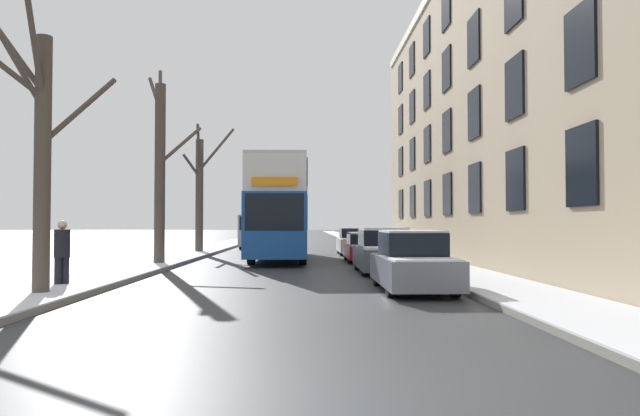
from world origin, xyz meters
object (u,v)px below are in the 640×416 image
object	(u,v)px
parked_car_0	(413,263)
pedestrian_left_sidewalk	(62,252)
parked_car_1	(384,252)
parked_car_2	(365,248)
double_decker_bus	(281,206)
bare_tree_left_0	(37,141)
bare_tree_left_1	(161,167)
bare_tree_left_2	(200,191)
oncoming_van	(256,230)
parked_car_3	(354,242)

from	to	relation	value
parked_car_0	pedestrian_left_sidewalk	xyz separation A→B (m)	(-8.94, 0.37, 0.28)
parked_car_1	parked_car_2	xyz separation A→B (m)	(0.00, 5.99, -0.10)
double_decker_bus	parked_car_2	xyz separation A→B (m)	(3.89, -1.35, -1.94)
bare_tree_left_0	pedestrian_left_sidewalk	size ratio (longest dim) A/B	4.23
bare_tree_left_1	parked_car_2	bearing A→B (deg)	18.17
bare_tree_left_1	bare_tree_left_2	xyz separation A→B (m)	(-0.18, 9.48, -0.43)
pedestrian_left_sidewalk	bare_tree_left_2	bearing A→B (deg)	-127.66
oncoming_van	parked_car_0	bearing A→B (deg)	-76.40
parked_car_1	bare_tree_left_0	bearing A→B (deg)	-142.32
oncoming_van	bare_tree_left_1	bearing A→B (deg)	-98.09
pedestrian_left_sidewalk	parked_car_2	bearing A→B (deg)	-166.06
bare_tree_left_0	oncoming_van	distance (m)	26.99
bare_tree_left_0	bare_tree_left_1	xyz separation A→B (m)	(0.24, 9.96, 0.42)
bare_tree_left_0	parked_car_1	bearing A→B (deg)	37.68
bare_tree_left_1	double_decker_bus	world-z (taller)	bare_tree_left_1
bare_tree_left_1	pedestrian_left_sidewalk	bearing A→B (deg)	-92.98
bare_tree_left_0	oncoming_van	size ratio (longest dim) A/B	1.38
parked_car_3	pedestrian_left_sidewalk	size ratio (longest dim) A/B	2.29
bare_tree_left_0	bare_tree_left_2	size ratio (longest dim) A/B	1.04
bare_tree_left_2	double_decker_bus	world-z (taller)	bare_tree_left_2
parked_car_2	parked_car_3	bearing A→B (deg)	90.00
bare_tree_left_2	oncoming_van	distance (m)	8.09
bare_tree_left_1	oncoming_van	xyz separation A→B (m)	(2.39, 16.80, -2.75)
bare_tree_left_0	parked_car_2	size ratio (longest dim) A/B	1.74
bare_tree_left_0	double_decker_bus	xyz separation A→B (m)	(4.87, 14.11, -1.01)
parked_car_0	parked_car_1	world-z (taller)	parked_car_1
parked_car_3	double_decker_bus	bearing A→B (deg)	-131.24
oncoming_van	pedestrian_left_sidewalk	size ratio (longest dim) A/B	3.07
bare_tree_left_2	parked_car_2	distance (m)	11.36
bare_tree_left_0	pedestrian_left_sidewalk	distance (m)	3.16
bare_tree_left_1	pedestrian_left_sidewalk	size ratio (longest dim) A/B	4.68
bare_tree_left_2	parked_car_1	distance (m)	15.64
double_decker_bus	parked_car_0	distance (m)	13.39
bare_tree_left_2	double_decker_bus	xyz separation A→B (m)	(4.80, -5.34, -1.01)
bare_tree_left_1	parked_car_3	world-z (taller)	bare_tree_left_1
bare_tree_left_2	bare_tree_left_0	bearing A→B (deg)	-90.20
parked_car_1	parked_car_2	size ratio (longest dim) A/B	0.97
bare_tree_left_0	bare_tree_left_2	world-z (taller)	bare_tree_left_0
parked_car_3	pedestrian_left_sidewalk	xyz separation A→B (m)	(-8.94, -16.74, 0.29)
bare_tree_left_2	pedestrian_left_sidewalk	bearing A→B (deg)	-90.80
bare_tree_left_1	parked_car_1	xyz separation A→B (m)	(8.51, -3.20, -3.27)
parked_car_3	bare_tree_left_0	bearing A→B (deg)	-115.29
parked_car_3	parked_car_1	bearing A→B (deg)	-90.00
double_decker_bus	parked_car_1	xyz separation A→B (m)	(3.89, -7.34, -1.84)
bare_tree_left_1	pedestrian_left_sidewalk	distance (m)	8.71
bare_tree_left_0	bare_tree_left_2	distance (m)	19.45
parked_car_1	pedestrian_left_sidewalk	xyz separation A→B (m)	(-8.94, -4.97, 0.26)
bare_tree_left_1	bare_tree_left_2	distance (m)	9.50
double_decker_bus	parked_car_0	bearing A→B (deg)	-72.95
bare_tree_left_0	parked_car_0	xyz separation A→B (m)	(8.76, 1.43, -2.87)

